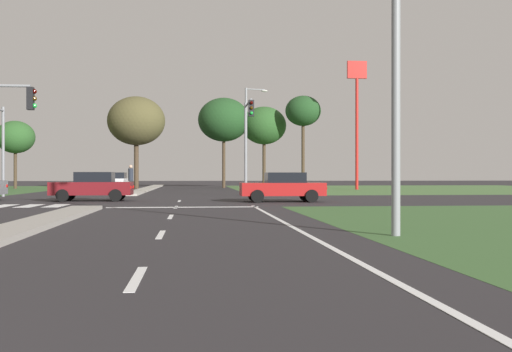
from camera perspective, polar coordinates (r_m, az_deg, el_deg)
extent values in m
plane|color=#282628|center=(33.52, -13.07, -2.24)|extent=(200.00, 200.00, 0.00)
cube|color=#476B38|center=(61.52, 14.44, -1.15)|extent=(35.00, 35.00, 0.01)
cube|color=gray|center=(14.90, -22.44, -4.95)|extent=(1.20, 22.00, 0.14)
cube|color=#ADA89E|center=(58.39, -9.95, -1.15)|extent=(1.20, 36.00, 0.14)
cube|color=silver|center=(8.48, -10.98, -9.28)|extent=(0.14, 2.00, 0.01)
cube|color=silver|center=(14.42, -8.80, -5.38)|extent=(0.14, 2.00, 0.01)
cube|color=silver|center=(20.39, -7.91, -3.75)|extent=(0.14, 2.00, 0.01)
cube|color=silver|center=(26.38, -7.42, -2.87)|extent=(0.14, 2.00, 0.01)
cube|color=silver|center=(32.37, -7.11, -2.31)|extent=(0.14, 2.00, 0.01)
cube|color=silver|center=(15.50, 3.89, -4.99)|extent=(0.14, 24.00, 0.01)
cube|color=silver|center=(26.26, -6.77, -2.88)|extent=(6.40, 0.50, 0.01)
cube|color=silver|center=(29.27, -22.38, -2.58)|extent=(0.70, 2.80, 0.01)
cube|color=silver|center=(28.96, -20.19, -2.61)|extent=(0.70, 2.80, 0.01)
cube|color=silver|center=(28.70, -17.97, -2.63)|extent=(0.70, 2.80, 0.01)
cube|color=red|center=(36.15, -22.03, -0.84)|extent=(0.04, 0.20, 0.14)
cube|color=#A31919|center=(31.27, 2.43, -1.22)|extent=(4.23, 1.78, 0.65)
cube|color=black|center=(31.29, 2.71, -0.15)|extent=(1.95, 1.57, 0.52)
cube|color=red|center=(30.98, 6.53, -1.12)|extent=(0.04, 0.20, 0.14)
cube|color=red|center=(32.31, 6.01, -1.06)|extent=(0.04, 0.20, 0.14)
cylinder|color=black|center=(30.23, 0.13, -1.88)|extent=(0.64, 0.22, 0.64)
cylinder|color=black|center=(32.00, -0.19, -1.77)|extent=(0.64, 0.22, 0.64)
cylinder|color=black|center=(30.63, 5.18, -1.86)|extent=(0.64, 0.22, 0.64)
cylinder|color=black|center=(32.38, 4.58, -1.75)|extent=(0.64, 0.22, 0.64)
cube|color=maroon|center=(33.36, -14.95, -1.12)|extent=(4.14, 1.75, 0.68)
cube|color=black|center=(33.33, -14.69, -0.09)|extent=(1.91, 1.54, 0.52)
cube|color=red|center=(32.43, -11.48, -1.03)|extent=(0.04, 0.20, 0.14)
cube|color=red|center=(33.75, -11.26, -0.99)|extent=(0.04, 0.20, 0.14)
cylinder|color=black|center=(32.75, -17.48, -1.73)|extent=(0.64, 0.22, 0.64)
cylinder|color=black|center=(34.46, -16.89, -1.64)|extent=(0.64, 0.22, 0.64)
cylinder|color=black|center=(32.31, -12.87, -1.76)|extent=(0.64, 0.22, 0.64)
cylinder|color=black|center=(34.05, -12.51, -1.66)|extent=(0.64, 0.22, 0.64)
cube|color=silver|center=(54.74, -12.80, -0.60)|extent=(1.73, 4.43, 0.72)
cube|color=black|center=(54.89, -12.78, 0.05)|extent=(1.52, 2.04, 0.52)
cube|color=red|center=(56.88, -11.86, -0.50)|extent=(0.20, 0.04, 0.14)
cube|color=red|center=(57.04, -13.18, -0.50)|extent=(0.20, 0.04, 0.14)
cylinder|color=black|center=(53.24, -12.06, -1.01)|extent=(0.22, 0.64, 0.64)
cylinder|color=black|center=(53.46, -13.90, -1.00)|extent=(0.22, 0.64, 0.64)
cylinder|color=black|center=(56.06, -11.74, -0.95)|extent=(0.22, 0.64, 0.64)
cylinder|color=black|center=(56.26, -13.49, -0.95)|extent=(0.22, 0.64, 0.64)
cube|color=black|center=(27.66, -20.14, 6.74)|extent=(0.26, 0.32, 0.95)
sphere|color=#360503|center=(27.66, -19.82, 7.37)|extent=(0.20, 0.20, 0.20)
sphere|color=#3A2405|center=(27.62, -19.82, 6.75)|extent=(0.20, 0.20, 0.20)
sphere|color=green|center=(27.59, -19.82, 6.14)|extent=(0.20, 0.20, 0.20)
cylinder|color=gray|center=(41.57, -22.35, 2.09)|extent=(0.18, 0.18, 5.62)
cylinder|color=gray|center=(39.99, -0.97, 2.49)|extent=(0.18, 0.18, 6.05)
cylinder|color=gray|center=(38.25, -0.72, 6.76)|extent=(0.12, 3.93, 0.12)
cube|color=black|center=(36.25, -0.45, 6.29)|extent=(0.32, 0.26, 0.95)
sphere|color=#360503|center=(36.13, -0.42, 6.79)|extent=(0.20, 0.20, 0.20)
sphere|color=#3A2405|center=(36.09, -0.42, 6.32)|extent=(0.20, 0.20, 0.20)
sphere|color=green|center=(36.06, -0.42, 5.85)|extent=(0.20, 0.20, 0.20)
cylinder|color=gray|center=(14.69, 12.82, 14.00)|extent=(0.20, 0.20, 9.82)
cylinder|color=gray|center=(53.98, -0.92, 3.43)|extent=(0.20, 0.20, 8.97)
cylinder|color=gray|center=(54.65, -0.06, 8.02)|extent=(1.68, 0.42, 0.10)
ellipsoid|color=#B2B2A8|center=(54.88, 0.79, 7.88)|extent=(0.56, 0.28, 0.20)
cylinder|color=#4C4C4C|center=(42.63, -11.52, -0.99)|extent=(0.16, 0.16, 0.81)
cylinder|color=#232833|center=(42.62, -11.52, 0.12)|extent=(0.34, 0.34, 0.85)
sphere|color=tan|center=(42.62, -11.52, 0.85)|extent=(0.24, 0.24, 0.24)
cylinder|color=red|center=(57.29, 9.32, 3.85)|extent=(0.28, 0.28, 10.18)
cube|color=red|center=(57.97, 9.32, 9.67)|extent=(1.80, 0.30, 1.60)
torus|color=yellow|center=(58.03, 8.89, 9.66)|extent=(0.96, 0.16, 0.96)
torus|color=yellow|center=(58.23, 9.66, 9.63)|extent=(0.96, 0.16, 0.96)
cylinder|color=#423323|center=(64.39, -21.38, 0.68)|extent=(0.31, 0.31, 4.01)
ellipsoid|color=#285123|center=(64.49, -21.38, 3.37)|extent=(3.73, 3.73, 3.17)
cylinder|color=#423323|center=(60.90, -11.01, 1.22)|extent=(0.45, 0.45, 5.06)
ellipsoid|color=#4C4728|center=(61.11, -11.02, 5.03)|extent=(5.57, 5.57, 4.73)
cylinder|color=#423323|center=(63.50, -3.00, 1.41)|extent=(0.33, 0.33, 5.57)
ellipsoid|color=#1E421E|center=(63.73, -3.00, 5.22)|extent=(5.29, 5.29, 4.50)
cylinder|color=#423323|center=(61.23, 4.38, 1.99)|extent=(0.32, 0.32, 6.73)
ellipsoid|color=#1E421E|center=(61.52, 4.38, 6.03)|extent=(3.53, 3.53, 3.00)
cylinder|color=#423323|center=(63.71, 0.75, 1.23)|extent=(0.34, 0.34, 5.19)
ellipsoid|color=#285123|center=(63.90, 0.75, 4.69)|extent=(4.59, 4.59, 3.90)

